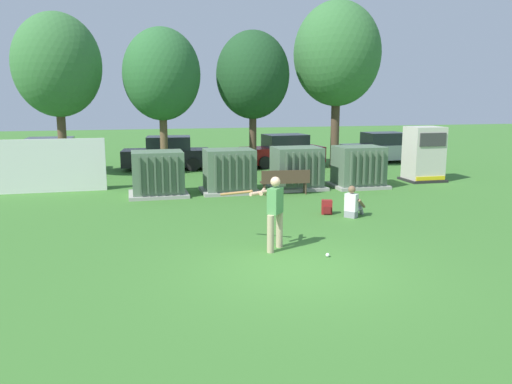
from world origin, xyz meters
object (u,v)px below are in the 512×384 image
object	(u,v)px
parked_car_right_of_center	(283,151)
parked_car_rightmost	(382,148)
sports_ball	(328,255)
parked_car_left_of_center	(167,154)
parked_car_leftmost	(49,156)
transformer_west	(158,174)
park_bench	(285,180)
seated_spectator	(353,204)
transformer_mid_west	(229,171)
backpack	(327,207)
transformer_east	(358,167)
generator_enclosure	(424,154)
batter	(273,209)
transformer_mid_east	(297,169)

from	to	relation	value
parked_car_right_of_center	parked_car_rightmost	distance (m)	5.65
sports_ball	parked_car_left_of_center	world-z (taller)	parked_car_left_of_center
parked_car_leftmost	parked_car_left_of_center	world-z (taller)	same
transformer_west	sports_ball	size ratio (longest dim) A/B	23.33
transformer_west	park_bench	world-z (taller)	transformer_west
seated_spectator	parked_car_rightmost	xyz separation A→B (m)	(6.97, 11.60, 0.38)
transformer_mid_west	backpack	distance (m)	4.88
transformer_east	seated_spectator	size ratio (longest dim) A/B	2.18
generator_enclosure	transformer_west	bearing A→B (deg)	-176.55
sports_ball	parked_car_leftmost	distance (m)	17.64
backpack	transformer_east	bearing A→B (deg)	54.51
transformer_mid_west	parked_car_rightmost	size ratio (longest dim) A/B	0.50
generator_enclosure	parked_car_left_of_center	world-z (taller)	generator_enclosure
transformer_mid_west	transformer_east	world-z (taller)	same
park_bench	sports_ball	bearing A→B (deg)	-99.78
transformer_west	transformer_east	xyz separation A→B (m)	(7.82, -0.06, 0.00)
transformer_west	parked_car_leftmost	bearing A→B (deg)	122.22
batter	sports_ball	world-z (taller)	batter
transformer_mid_west	sports_ball	world-z (taller)	transformer_mid_west
sports_ball	parked_car_rightmost	distance (m)	17.66
transformer_mid_west	backpack	size ratio (longest dim) A/B	4.77
seated_spectator	transformer_west	bearing A→B (deg)	138.93
batter	parked_car_leftmost	size ratio (longest dim) A/B	0.41
transformer_east	park_bench	world-z (taller)	transformer_east
transformer_east	parked_car_leftmost	world-z (taller)	same
sports_ball	parked_car_right_of_center	world-z (taller)	parked_car_right_of_center
generator_enclosure	parked_car_left_of_center	xyz separation A→B (m)	(-10.32, 6.24, -0.38)
generator_enclosure	parked_car_right_of_center	distance (m)	7.50
sports_ball	parked_car_left_of_center	xyz separation A→B (m)	(-2.45, 15.14, 0.71)
transformer_mid_east	batter	world-z (taller)	batter
seated_spectator	parked_car_left_of_center	size ratio (longest dim) A/B	0.22
batter	seated_spectator	xyz separation A→B (m)	(3.22, 2.62, -0.60)
transformer_east	parked_car_leftmost	bearing A→B (deg)	148.97
park_bench	parked_car_left_of_center	distance (m)	8.65
parked_car_left_of_center	parked_car_rightmost	size ratio (longest dim) A/B	1.03
transformer_east	parked_car_rightmost	world-z (taller)	same
transformer_east	parked_car_rightmost	distance (m)	8.31
batter	park_bench	bearing A→B (deg)	70.41
transformer_west	seated_spectator	bearing A→B (deg)	-41.07
transformer_mid_west	parked_car_right_of_center	xyz separation A→B (m)	(4.14, 6.69, -0.04)
parked_car_right_of_center	transformer_mid_west	bearing A→B (deg)	-121.77
backpack	parked_car_leftmost	bearing A→B (deg)	129.15
transformer_west	park_bench	bearing A→B (deg)	-11.21
transformer_west	generator_enclosure	distance (m)	11.17
transformer_west	parked_car_left_of_center	world-z (taller)	same
park_bench	batter	distance (m)	6.88
transformer_east	transformer_west	bearing A→B (deg)	179.57
transformer_east	seated_spectator	world-z (taller)	transformer_east
parked_car_left_of_center	parked_car_rightmost	world-z (taller)	same
transformer_mid_west	parked_car_rightmost	xyz separation A→B (m)	(9.79, 6.78, -0.04)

